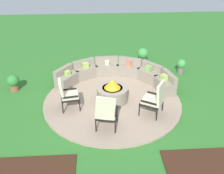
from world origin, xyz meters
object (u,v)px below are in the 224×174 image
fire_pit (112,92)px  potted_plant_1 (181,65)px  lounge_chair_front_right (106,112)px  lounge_chair_back_left (155,98)px  potted_plant_0 (143,55)px  potted_plant_2 (13,82)px  curved_stone_bench (117,74)px  lounge_chair_front_left (67,94)px

fire_pit → potted_plant_1: size_ratio=1.73×
lounge_chair_front_right → lounge_chair_back_left: size_ratio=1.02×
potted_plant_0 → fire_pit: bearing=-116.3°
potted_plant_0 → lounge_chair_front_right: bearing=-111.5°
fire_pit → potted_plant_1: bearing=34.2°
potted_plant_2 → potted_plant_1: bearing=8.9°
lounge_chair_front_right → potted_plant_1: (3.16, 3.44, -0.30)m
curved_stone_bench → lounge_chair_back_left: size_ratio=3.76×
curved_stone_bench → lounge_chair_back_left: (0.97, -2.23, 0.28)m
potted_plant_1 → curved_stone_bench: bearing=-167.3°
lounge_chair_front_left → potted_plant_0: 4.57m
lounge_chair_back_left → potted_plant_2: bearing=99.2°
potted_plant_1 → lounge_chair_back_left: bearing=-120.7°
curved_stone_bench → lounge_chair_back_left: 2.45m
potted_plant_1 → potted_plant_2: size_ratio=0.97×
lounge_chair_back_left → potted_plant_1: lounge_chair_back_left is taller
lounge_chair_back_left → potted_plant_2: size_ratio=1.83×
fire_pit → lounge_chair_front_right: bearing=-100.2°
lounge_chair_back_left → lounge_chair_front_left: bearing=110.2°
curved_stone_bench → potted_plant_0: (1.28, 1.72, 0.02)m
fire_pit → curved_stone_bench: (0.25, 1.37, -0.01)m
lounge_chair_front_left → potted_plant_2: (-2.03, 1.35, -0.26)m
fire_pit → lounge_chair_front_left: lounge_chair_front_left is taller
curved_stone_bench → fire_pit: bearing=-100.4°
fire_pit → curved_stone_bench: bearing=79.6°
fire_pit → lounge_chair_back_left: size_ratio=0.92×
curved_stone_bench → potted_plant_1: 2.71m
potted_plant_2 → lounge_chair_back_left: bearing=-21.4°
lounge_chair_front_right → potted_plant_2: lounge_chair_front_right is taller
potted_plant_0 → lounge_chair_back_left: bearing=-94.5°
lounge_chair_front_left → lounge_chair_back_left: (2.65, -0.48, 0.03)m
lounge_chair_back_left → potted_plant_2: (-4.68, 1.83, -0.29)m
potted_plant_1 → fire_pit: bearing=-145.8°
potted_plant_1 → potted_plant_2: potted_plant_2 is taller
fire_pit → potted_plant_1: fire_pit is taller
fire_pit → potted_plant_0: 3.45m
potted_plant_2 → curved_stone_bench: bearing=6.1°
curved_stone_bench → lounge_chair_front_right: (-0.52, -2.84, 0.28)m
lounge_chair_front_left → potted_plant_1: 4.92m
lounge_chair_back_left → potted_plant_1: bearing=-0.1°
lounge_chair_front_left → lounge_chair_back_left: bearing=70.1°
potted_plant_0 → potted_plant_1: size_ratio=1.12×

